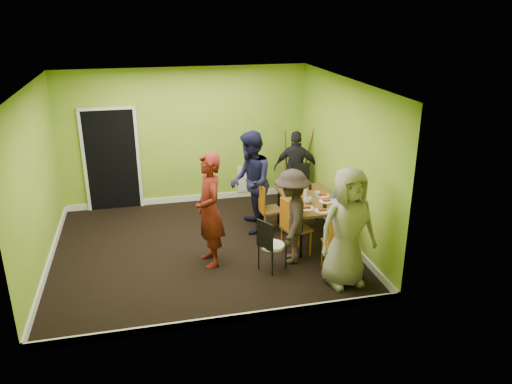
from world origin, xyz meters
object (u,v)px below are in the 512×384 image
blue_bottle (335,200)px  person_left_near (292,217)px  easel (297,166)px  person_left_far (251,182)px  chair_front_end (339,241)px  person_back_end (296,169)px  chair_back_end (300,177)px  chair_left_near (292,224)px  dining_table (311,201)px  chair_left_far (266,206)px  chair_bentwood (270,243)px  thermos (305,192)px  person_front_end (348,228)px  person_standing (209,210)px  orange_bottle (302,195)px

blue_bottle → person_left_near: bearing=-156.0°
blue_bottle → easel: bearing=90.5°
easel → person_left_far: 1.67m
chair_front_end → person_back_end: person_back_end is taller
chair_back_end → person_back_end: person_back_end is taller
chair_left_near → chair_front_end: 0.91m
dining_table → chair_left_far: size_ratio=1.59×
chair_back_end → person_left_near: (-0.84, -2.15, 0.12)m
chair_bentwood → chair_left_near: bearing=100.1°
chair_front_end → dining_table: bearing=96.1°
dining_table → chair_bentwood: (-1.00, -0.98, -0.22)m
thermos → person_front_end: (0.08, -1.68, 0.05)m
chair_left_near → person_standing: size_ratio=0.54×
blue_bottle → orange_bottle: (-0.44, 0.46, -0.05)m
chair_left_far → person_standing: (-1.15, -0.90, 0.39)m
person_back_end → chair_left_far: bearing=71.6°
chair_back_end → dining_table: bearing=98.5°
chair_left_far → easel: easel is taller
chair_left_far → chair_back_end: size_ratio=1.01×
chair_bentwood → person_standing: 1.07m
chair_front_end → thermos: size_ratio=4.89×
person_left_far → person_left_near: bearing=22.6°
chair_bentwood → person_front_end: size_ratio=0.48×
orange_bottle → thermos: bearing=-21.4°
person_back_end → person_front_end: person_front_end is taller
chair_left_near → easel: bearing=145.2°
chair_left_far → chair_left_near: (0.21, -0.93, 0.03)m
dining_table → person_left_near: size_ratio=0.97×
dining_table → chair_left_near: size_ratio=1.52×
chair_bentwood → blue_bottle: 1.49m
dining_table → person_front_end: (-0.00, -1.60, 0.21)m
person_standing → dining_table: bearing=98.1°
chair_left_far → chair_front_end: chair_front_end is taller
chair_front_end → person_front_end: person_front_end is taller
person_standing → person_left_near: size_ratio=1.19×
easel → person_front_end: size_ratio=0.88×
chair_front_end → thermos: chair_front_end is taller
chair_bentwood → dining_table: bearing=103.8°
chair_bentwood → easel: easel is taller
dining_table → person_standing: bearing=-164.0°
chair_back_end → orange_bottle: size_ratio=10.72×
chair_left_far → person_left_near: (0.13, -1.12, 0.25)m
chair_left_far → chair_bentwood: 1.38m
orange_bottle → person_back_end: size_ratio=0.06×
person_front_end → person_left_near: bearing=118.4°
chair_back_end → thermos: 1.37m
person_left_far → person_back_end: size_ratio=1.19×
blue_bottle → person_standing: bearing=-175.5°
person_standing → person_left_far: bearing=132.7°
person_left_near → person_front_end: 1.03m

